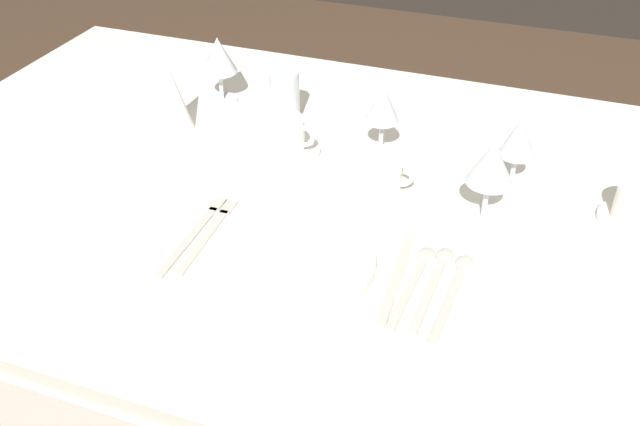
{
  "coord_description": "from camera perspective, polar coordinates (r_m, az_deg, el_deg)",
  "views": [
    {
      "loc": [
        0.34,
        -1.02,
        1.46
      ],
      "look_at": [
        0.01,
        -0.1,
        0.76
      ],
      "focal_mm": 39.28,
      "sensor_mm": 36.0,
      "label": 1
    }
  ],
  "objects": [
    {
      "name": "fork_outer",
      "position": [
        1.2,
        -9.0,
        -1.58
      ],
      "size": [
        0.03,
        0.21,
        0.0
      ],
      "color": "beige",
      "rests_on": "dining_table"
    },
    {
      "name": "saucer_far",
      "position": [
        1.4,
        -2.89,
        5.07
      ],
      "size": [
        0.14,
        0.14,
        0.01
      ],
      "primitive_type": "cylinder",
      "color": "white",
      "rests_on": "dining_table"
    },
    {
      "name": "coffee_cup_left",
      "position": [
        1.3,
        24.64,
        0.67
      ],
      "size": [
        0.1,
        0.08,
        0.06
      ],
      "color": "white",
      "rests_on": "saucer_left"
    },
    {
      "name": "spoon_dessert",
      "position": [
        1.11,
        9.36,
        -5.21
      ],
      "size": [
        0.03,
        0.21,
        0.01
      ],
      "color": "beige",
      "rests_on": "dining_table"
    },
    {
      "name": "spoon_tea",
      "position": [
        1.1,
        10.92,
        -5.88
      ],
      "size": [
        0.03,
        0.22,
        0.01
      ],
      "color": "beige",
      "rests_on": "dining_table"
    },
    {
      "name": "napkin_folded",
      "position": [
        1.49,
        -11.96,
        9.18
      ],
      "size": [
        0.08,
        0.08,
        0.15
      ],
      "primitive_type": "cone",
      "color": "white",
      "rests_on": "dining_table"
    },
    {
      "name": "saucer_left",
      "position": [
        1.32,
        24.2,
        -0.57
      ],
      "size": [
        0.12,
        0.12,
        0.01
      ],
      "primitive_type": "cylinder",
      "color": "white",
      "rests_on": "dining_table"
    },
    {
      "name": "coffee_cup_far",
      "position": [
        1.38,
        -2.87,
        6.43
      ],
      "size": [
        0.1,
        0.08,
        0.07
      ],
      "color": "white",
      "rests_on": "saucer_far"
    },
    {
      "name": "saucer_right",
      "position": [
        1.28,
        4.71,
        1.82
      ],
      "size": [
        0.13,
        0.13,
        0.01
      ],
      "primitive_type": "cylinder",
      "color": "white",
      "rests_on": "dining_table"
    },
    {
      "name": "coffee_cup_right",
      "position": [
        1.26,
        4.88,
        3.33
      ],
      "size": [
        0.11,
        0.08,
        0.07
      ],
      "color": "white",
      "rests_on": "saucer_right"
    },
    {
      "name": "dining_table",
      "position": [
        1.34,
        1.14,
        -1.0
      ],
      "size": [
        1.8,
        1.11,
        0.74
      ],
      "color": "silver",
      "rests_on": "ground"
    },
    {
      "name": "wine_glass_far",
      "position": [
        1.19,
        13.8,
        3.81
      ],
      "size": [
        0.08,
        0.08,
        0.15
      ],
      "color": "silver",
      "rests_on": "dining_table"
    },
    {
      "name": "drink_tumbler",
      "position": [
        1.5,
        -2.87,
        9.22
      ],
      "size": [
        0.06,
        0.06,
        0.11
      ],
      "color": "silver",
      "rests_on": "dining_table"
    },
    {
      "name": "wine_glass_right",
      "position": [
        1.58,
        -8.26,
        12.42
      ],
      "size": [
        0.08,
        0.08,
        0.15
      ],
      "color": "silver",
      "rests_on": "dining_table"
    },
    {
      "name": "fork_inner",
      "position": [
        1.2,
        -10.11,
        -1.5
      ],
      "size": [
        0.02,
        0.23,
        0.0
      ],
      "color": "beige",
      "rests_on": "dining_table"
    },
    {
      "name": "dinner_plate",
      "position": [
        1.11,
        -2.11,
        -3.85
      ],
      "size": [
        0.26,
        0.26,
        0.02
      ],
      "primitive_type": "cylinder",
      "color": "white",
      "rests_on": "dining_table"
    },
    {
      "name": "wine_glass_left",
      "position": [
        1.35,
        5.13,
        8.47
      ],
      "size": [
        0.07,
        0.07,
        0.15
      ],
      "color": "silver",
      "rests_on": "dining_table"
    },
    {
      "name": "dinner_knife",
      "position": [
        1.1,
        6.18,
        -5.34
      ],
      "size": [
        0.03,
        0.23,
        0.0
      ],
      "color": "beige",
      "rests_on": "dining_table"
    },
    {
      "name": "wine_glass_centre",
      "position": [
        1.3,
        15.88,
        5.73
      ],
      "size": [
        0.07,
        0.07,
        0.14
      ],
      "color": "silver",
      "rests_on": "dining_table"
    },
    {
      "name": "spoon_soup",
      "position": [
        1.1,
        7.8,
        -5.09
      ],
      "size": [
        0.03,
        0.21,
        0.01
      ],
      "color": "beige",
      "rests_on": "dining_table"
    }
  ]
}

